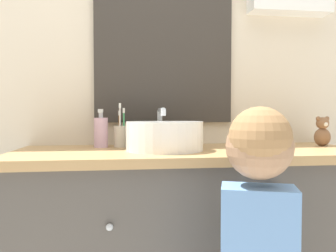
{
  "coord_description": "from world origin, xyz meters",
  "views": [
    {
      "loc": [
        -0.27,
        -0.98,
        0.95
      ],
      "look_at": [
        -0.1,
        0.3,
        0.9
      ],
      "focal_mm": 35.0,
      "sensor_mm": 36.0,
      "label": 1
    }
  ],
  "objects_px": {
    "sink_basin": "(165,135)",
    "soap_dispenser": "(101,132)",
    "teddy_bear": "(322,132)",
    "toothbrush_holder": "(121,135)",
    "child_figure": "(259,238)"
  },
  "relations": [
    {
      "from": "sink_basin",
      "to": "soap_dispenser",
      "type": "bearing_deg",
      "value": 150.74
    },
    {
      "from": "soap_dispenser",
      "to": "teddy_bear",
      "type": "height_order",
      "value": "soap_dispenser"
    },
    {
      "from": "toothbrush_holder",
      "to": "soap_dispenser",
      "type": "bearing_deg",
      "value": -175.42
    },
    {
      "from": "toothbrush_holder",
      "to": "child_figure",
      "type": "bearing_deg",
      "value": -58.67
    },
    {
      "from": "child_figure",
      "to": "teddy_bear",
      "type": "relative_size",
      "value": 7.07
    },
    {
      "from": "sink_basin",
      "to": "teddy_bear",
      "type": "distance_m",
      "value": 0.74
    },
    {
      "from": "toothbrush_holder",
      "to": "teddy_bear",
      "type": "distance_m",
      "value": 0.92
    },
    {
      "from": "sink_basin",
      "to": "child_figure",
      "type": "distance_m",
      "value": 0.57
    },
    {
      "from": "sink_basin",
      "to": "teddy_bear",
      "type": "xyz_separation_m",
      "value": [
        0.74,
        0.07,
        0.0
      ]
    },
    {
      "from": "soap_dispenser",
      "to": "teddy_bear",
      "type": "distance_m",
      "value": 1.0
    },
    {
      "from": "soap_dispenser",
      "to": "child_figure",
      "type": "xyz_separation_m",
      "value": [
        0.47,
        -0.62,
        -0.26
      ]
    },
    {
      "from": "sink_basin",
      "to": "soap_dispenser",
      "type": "distance_m",
      "value": 0.3
    },
    {
      "from": "toothbrush_holder",
      "to": "child_figure",
      "type": "distance_m",
      "value": 0.77
    },
    {
      "from": "sink_basin",
      "to": "teddy_bear",
      "type": "relative_size",
      "value": 2.63
    },
    {
      "from": "soap_dispenser",
      "to": "teddy_bear",
      "type": "xyz_separation_m",
      "value": [
        1.0,
        -0.08,
        -0.0
      ]
    }
  ]
}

